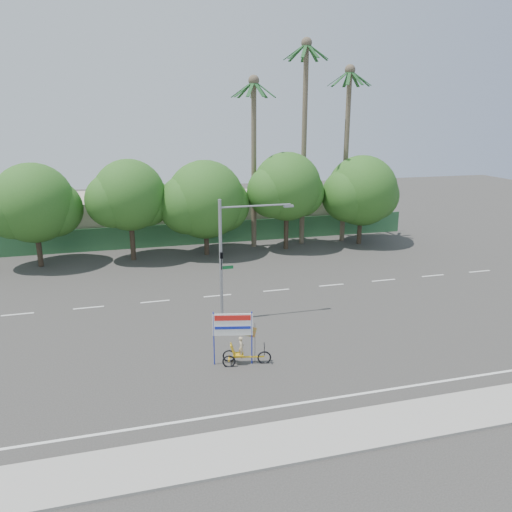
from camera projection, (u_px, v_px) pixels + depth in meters
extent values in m
plane|color=#33302D|center=(285.00, 345.00, 25.51)|extent=(120.00, 120.00, 0.00)
cube|color=gray|center=(349.00, 431.00, 18.53)|extent=(50.00, 2.40, 0.12)
cube|color=#336B3D|center=(211.00, 233.00, 45.19)|extent=(38.00, 0.08, 2.00)
cube|color=#B3A88E|center=(97.00, 218.00, 46.59)|extent=(12.00, 8.00, 4.00)
cube|color=#B3A88E|center=(280.00, 211.00, 51.14)|extent=(14.00, 8.00, 3.60)
cylinder|color=#473828|center=(39.00, 244.00, 38.23)|extent=(0.40, 0.40, 3.52)
sphere|color=#215619|center=(34.00, 203.00, 37.35)|extent=(6.00, 6.00, 6.00)
sphere|color=#215619|center=(54.00, 209.00, 38.12)|extent=(4.32, 4.32, 4.32)
sphere|color=#215619|center=(14.00, 209.00, 36.87)|extent=(4.56, 4.56, 4.56)
cylinder|color=#473828|center=(132.00, 237.00, 39.95)|extent=(0.40, 0.40, 3.74)
sphere|color=#215619|center=(129.00, 195.00, 39.01)|extent=(5.60, 5.60, 5.60)
sphere|color=#215619|center=(146.00, 201.00, 39.77)|extent=(4.03, 4.03, 4.03)
sphere|color=#215619|center=(113.00, 201.00, 38.56)|extent=(4.26, 4.26, 4.26)
cylinder|color=#473828|center=(206.00, 235.00, 41.51)|extent=(0.40, 0.40, 3.30)
sphere|color=#215619|center=(205.00, 200.00, 40.68)|extent=(6.40, 6.40, 6.40)
sphere|color=#215619|center=(222.00, 204.00, 41.46)|extent=(4.61, 4.61, 4.61)
sphere|color=#215619|center=(188.00, 205.00, 40.17)|extent=(4.86, 4.86, 4.86)
cylinder|color=#473828|center=(286.00, 227.00, 43.18)|extent=(0.40, 0.40, 3.87)
sphere|color=#215619|center=(287.00, 187.00, 42.21)|extent=(5.80, 5.80, 5.80)
sphere|color=#215619|center=(300.00, 193.00, 42.98)|extent=(4.18, 4.18, 4.18)
sphere|color=#215619|center=(273.00, 192.00, 41.75)|extent=(4.41, 4.41, 4.41)
cylinder|color=#473828|center=(360.00, 225.00, 44.99)|extent=(0.40, 0.40, 3.43)
sphere|color=#215619|center=(362.00, 191.00, 44.13)|extent=(6.20, 6.20, 6.20)
sphere|color=#215619|center=(374.00, 196.00, 44.90)|extent=(4.46, 4.46, 4.46)
sphere|color=#215619|center=(348.00, 195.00, 43.63)|extent=(4.71, 4.71, 4.71)
cylinder|color=#70604C|center=(304.00, 148.00, 43.26)|extent=(0.44, 0.44, 17.00)
sphere|color=#70604C|center=(307.00, 43.00, 40.92)|extent=(0.90, 0.90, 0.90)
cube|color=#1C4C21|center=(317.00, 52.00, 41.33)|extent=(1.91, 0.28, 1.36)
cube|color=#1C4C21|center=(312.00, 52.00, 41.84)|extent=(1.65, 1.44, 1.36)
cube|color=#1C4C21|center=(304.00, 53.00, 42.00)|extent=(0.61, 1.93, 1.36)
cube|color=#1C4C21|center=(298.00, 52.00, 41.74)|extent=(1.20, 1.80, 1.36)
cube|color=#1C4C21|center=(295.00, 51.00, 41.17)|extent=(1.89, 0.92, 1.36)
cube|color=#1C4C21|center=(298.00, 51.00, 40.58)|extent=(1.89, 0.92, 1.36)
cube|color=#1C4C21|center=(304.00, 50.00, 40.22)|extent=(1.20, 1.80, 1.36)
cube|color=#1C4C21|center=(312.00, 50.00, 40.28)|extent=(0.61, 1.93, 1.36)
cube|color=#1C4C21|center=(317.00, 51.00, 40.72)|extent=(1.65, 1.44, 1.36)
cylinder|color=#70604C|center=(346.00, 159.00, 44.53)|extent=(0.44, 0.44, 15.00)
sphere|color=#70604C|center=(350.00, 70.00, 42.47)|extent=(0.90, 0.90, 0.90)
cube|color=#1C4C21|center=(360.00, 78.00, 42.88)|extent=(1.91, 0.28, 1.36)
cube|color=#1C4C21|center=(354.00, 78.00, 43.39)|extent=(1.65, 1.44, 1.36)
cube|color=#1C4C21|center=(347.00, 79.00, 43.55)|extent=(0.61, 1.93, 1.36)
cube|color=#1C4C21|center=(341.00, 78.00, 43.29)|extent=(1.20, 1.80, 1.36)
cube|color=#1C4C21|center=(339.00, 78.00, 42.73)|extent=(1.89, 0.92, 1.36)
cube|color=#1C4C21|center=(342.00, 77.00, 42.13)|extent=(1.89, 0.92, 1.36)
cube|color=#1C4C21|center=(349.00, 77.00, 41.77)|extent=(1.20, 1.80, 1.36)
cube|color=#1C4C21|center=(356.00, 77.00, 41.83)|extent=(0.61, 1.93, 1.36)
cube|color=#1C4C21|center=(361.00, 78.00, 42.27)|extent=(1.65, 1.44, 1.36)
cylinder|color=#70604C|center=(254.00, 167.00, 42.55)|extent=(0.44, 0.44, 14.00)
sphere|color=#70604C|center=(254.00, 80.00, 40.62)|extent=(0.90, 0.90, 0.90)
cube|color=#1C4C21|center=(265.00, 89.00, 41.04)|extent=(1.91, 0.28, 1.36)
cube|color=#1C4C21|center=(260.00, 89.00, 41.54)|extent=(1.65, 1.44, 1.36)
cube|color=#1C4C21|center=(253.00, 90.00, 41.70)|extent=(0.61, 1.93, 1.36)
cube|color=#1C4C21|center=(246.00, 89.00, 41.44)|extent=(1.20, 1.80, 1.36)
cube|color=#1C4C21|center=(242.00, 89.00, 40.88)|extent=(1.89, 0.92, 1.36)
cube|color=#1C4C21|center=(244.00, 89.00, 40.28)|extent=(1.89, 0.92, 1.36)
cube|color=#1C4C21|center=(251.00, 88.00, 39.93)|extent=(1.20, 1.80, 1.36)
cube|color=#1C4C21|center=(259.00, 88.00, 39.98)|extent=(0.61, 1.93, 1.36)
cube|color=#1C4C21|center=(264.00, 89.00, 40.42)|extent=(1.65, 1.44, 1.36)
cylinder|color=gray|center=(222.00, 319.00, 28.58)|extent=(1.10, 1.10, 0.10)
cylinder|color=gray|center=(221.00, 262.00, 27.63)|extent=(0.18, 0.18, 7.00)
cylinder|color=gray|center=(256.00, 206.00, 27.29)|extent=(4.00, 0.10, 0.10)
cube|color=gray|center=(289.00, 206.00, 27.79)|extent=(0.55, 0.20, 0.12)
imported|color=black|center=(222.00, 261.00, 27.40)|extent=(0.16, 0.20, 1.00)
cube|color=#14662D|center=(227.00, 267.00, 27.81)|extent=(0.70, 0.04, 0.18)
torus|color=black|center=(264.00, 358.00, 23.60)|extent=(0.67, 0.22, 0.67)
torus|color=black|center=(229.00, 356.00, 23.80)|extent=(0.62, 0.21, 0.62)
torus|color=black|center=(229.00, 361.00, 23.27)|extent=(0.62, 0.21, 0.62)
cube|color=gold|center=(247.00, 357.00, 23.55)|extent=(1.64, 0.43, 0.06)
cube|color=gold|center=(229.00, 358.00, 23.53)|extent=(0.19, 0.59, 0.05)
cube|color=gold|center=(238.00, 354.00, 23.49)|extent=(0.57, 0.51, 0.06)
cube|color=gold|center=(233.00, 349.00, 23.41)|extent=(0.31, 0.45, 0.53)
cylinder|color=black|center=(264.00, 350.00, 23.49)|extent=(0.04, 0.04, 0.54)
cube|color=black|center=(264.00, 345.00, 23.42)|extent=(0.14, 0.44, 0.04)
imported|color=#CCB284|center=(241.00, 347.00, 23.40)|extent=(0.33, 0.43, 1.06)
cylinder|color=#1726B0|center=(214.00, 339.00, 23.22)|extent=(0.07, 0.07, 2.66)
cylinder|color=#1726B0|center=(252.00, 338.00, 23.29)|extent=(0.07, 0.07, 2.66)
cube|color=white|center=(233.00, 325.00, 23.06)|extent=(1.83, 0.46, 1.08)
cube|color=red|center=(233.00, 318.00, 22.94)|extent=(1.64, 0.38, 0.26)
cube|color=#1726B0|center=(233.00, 328.00, 23.07)|extent=(1.64, 0.38, 0.14)
cylinder|color=black|center=(255.00, 344.00, 23.38)|extent=(0.02, 0.02, 2.07)
cube|color=red|center=(248.00, 331.00, 23.19)|extent=(0.86, 0.21, 0.64)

